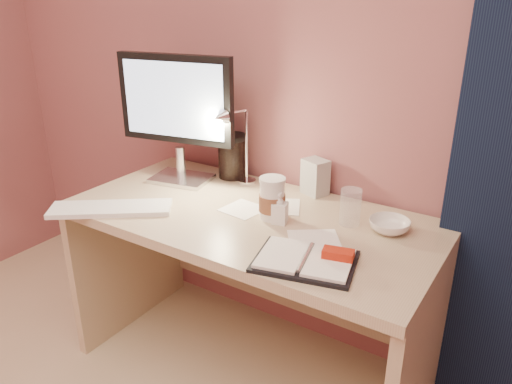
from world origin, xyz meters
The scene contains 14 objects.
desk centered at (0.00, 1.45, 0.50)m, with size 1.40×0.70×0.73m.
monitor centered at (-0.45, 1.51, 1.05)m, with size 0.51×0.23×0.54m.
keyboard centered at (-0.46, 1.12, 0.74)m, with size 0.45×0.13×0.02m, color white.
planner centered at (0.35, 1.18, 0.74)m, with size 0.35×0.29×0.05m.
paper_a centered at (0.30, 1.31, 0.73)m, with size 0.17×0.17×0.00m, color white.
paper_b centered at (-0.04, 1.40, 0.73)m, with size 0.14×0.14×0.00m, color white.
paper_c centered at (0.06, 1.50, 0.73)m, with size 0.16×0.16×0.00m, color white.
coffee_cup centered at (0.09, 1.40, 0.80)m, with size 0.10×0.10×0.16m.
clear_cup centered at (0.35, 1.51, 0.80)m, with size 0.08×0.08×0.13m, color white.
bowl centered at (0.49, 1.52, 0.75)m, with size 0.14×0.14×0.04m, color white.
lotion_bottle centered at (0.13, 1.38, 0.79)m, with size 0.05×0.05×0.12m, color white.
dark_jar centered at (-0.29, 1.67, 0.82)m, with size 0.12×0.12×0.17m, color black.
product_box centered at (0.11, 1.69, 0.80)m, with size 0.10×0.08×0.15m, color beige.
desk_lamp centered at (-0.17, 1.56, 0.94)m, with size 0.11×0.21×0.34m.
Camera 1 is at (0.94, -0.03, 1.52)m, focal length 35.00 mm.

